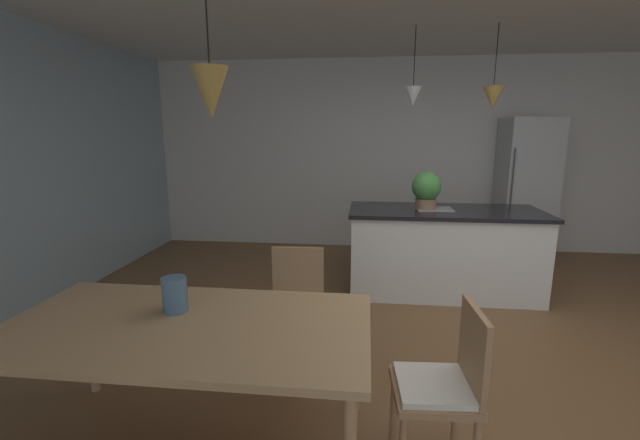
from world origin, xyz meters
The scene contains 12 objects.
ground_plane centered at (0.00, 0.00, -0.02)m, with size 10.00×8.40×0.04m, color brown.
wall_back_kitchen centered at (0.00, 3.26, 1.35)m, with size 10.00×0.12×2.70m, color silver.
dining_table centered at (-1.86, -1.02, 0.67)m, with size 1.89×0.98×0.73m.
chair_kitchen_end centered at (-0.55, -1.02, 0.47)m, with size 0.42×0.42×0.87m.
chair_far_right centered at (-1.44, -0.16, 0.47)m, with size 0.42×0.42×0.87m.
kitchen_island centered at (-0.14, 1.45, 0.46)m, with size 1.98×0.86×0.91m.
refrigerator centered at (1.15, 2.86, 0.94)m, with size 0.65×0.67×1.87m.
pendant_over_table centered at (-1.72, -0.90, 1.88)m, with size 0.18×0.18×0.95m.
pendant_over_island_main centered at (-0.52, 1.45, 2.04)m, with size 0.18×0.18×0.76m.
pendant_over_island_aux centered at (0.25, 1.45, 2.02)m, with size 0.21×0.21×0.79m.
potted_plant_on_island centered at (-0.34, 1.45, 1.11)m, with size 0.30×0.30×0.39m.
vase_on_dining_table centered at (-1.98, -0.89, 0.83)m, with size 0.13×0.13×0.19m.
Camera 1 is at (-0.95, -2.93, 1.70)m, focal length 23.45 mm.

